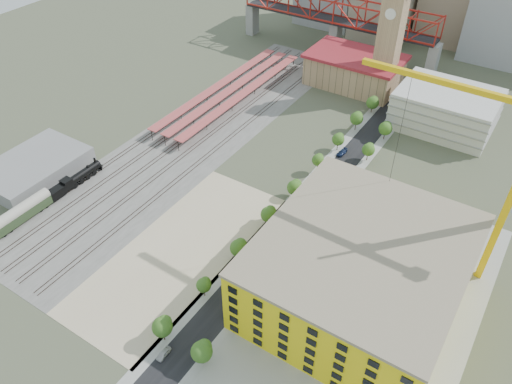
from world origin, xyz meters
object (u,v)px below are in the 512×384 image
Objects in this scene: coach at (22,213)px; car_0 at (164,354)px; clock_tower at (392,25)px; site_trailer_b at (249,272)px; site_trailer_d at (296,217)px; locomotive at (76,180)px; site_trailer_c at (267,251)px; construction_building at (360,271)px; site_trailer_a at (241,281)px; tower_crane at (507,160)px.

coach is 64.12m from car_0.
coach is (-58.00, -126.49, -25.60)m from clock_tower.
clock_tower is 112.10m from site_trailer_b.
site_trailer_d is at bearing 81.02° from site_trailer_b.
locomotive is 5.55× the size of car_0.
site_trailer_d is (0.00, 16.13, 0.07)m from site_trailer_c.
site_trailer_a is at bearing -155.26° from construction_building.
site_trailer_d reaches higher than site_trailer_c.
tower_crane reaches higher than car_0.
construction_building reaches higher than car_0.
site_trailer_b is 2.25× the size of car_0.
coach is 2.17× the size of site_trailer_c.
clock_tower is at bearing 90.05° from car_0.
tower_crane is 86.06m from car_0.
site_trailer_c is (66.00, 7.07, -0.91)m from locomotive.
site_trailer_a is 26.36m from car_0.
clock_tower is 141.49m from coach.
locomotive is 70.36m from car_0.
clock_tower reaches higher than site_trailer_c.
tower_crane reaches higher than clock_tower.
coach is 2.05× the size of site_trailer_b.
clock_tower reaches higher than site_trailer_b.
car_0 is (-3.00, -54.51, -0.56)m from site_trailer_d.
coach is 0.33× the size of tower_crane.
site_trailer_a is at bearing -98.98° from site_trailer_b.
construction_building is at bearing 4.26° from locomotive.
construction_building is 48.72m from car_0.
site_trailer_d is at bearing -171.15° from tower_crane.
construction_building is 92.55m from locomotive.
coach is 126.88m from tower_crane.
car_0 is at bearing -127.23° from construction_building.
car_0 is (63.00, -11.66, -2.42)m from coach.
car_0 is at bearing -96.94° from site_trailer_a.
tower_crane is at bearing 49.46° from car_0.
site_trailer_c is at bearing 83.51° from car_0.
construction_building is 2.27× the size of locomotive.
site_trailer_a is at bearing -142.39° from tower_crane.
site_trailer_c is at bearing -109.54° from site_trailer_d.
site_trailer_c reaches higher than car_0.
clock_tower reaches higher than construction_building.
site_trailer_c is (66.00, 26.72, -1.93)m from coach.
construction_building reaches higher than site_trailer_b.
construction_building is 5.71× the size of site_trailer_a.
site_trailer_a is at bearing 12.41° from coach.
site_trailer_a is 1.04× the size of site_trailer_c.
site_trailer_b is 24.75m from site_trailer_d.
coach is at bearing -166.55° from site_trailer_d.
coach reaches higher than site_trailer_d.
site_trailer_c is 0.94× the size of site_trailer_d.
clock_tower is at bearing 65.37° from coach.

